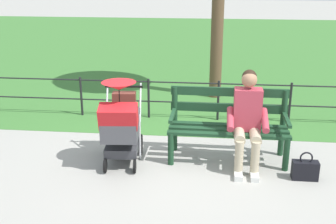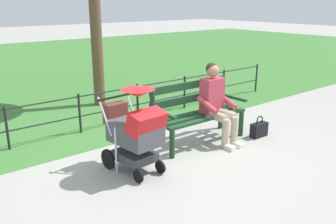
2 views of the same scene
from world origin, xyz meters
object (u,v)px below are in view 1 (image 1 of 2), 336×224
at_px(park_bench, 228,122).
at_px(stroller, 121,122).
at_px(person_on_bench, 248,117).
at_px(handbag, 305,170).

distance_m(park_bench, stroller, 1.45).
distance_m(park_bench, person_on_bench, 0.36).
xyz_separation_m(park_bench, handbag, (-0.95, 0.55, -0.40)).
bearing_deg(person_on_bench, park_bench, -43.67).
xyz_separation_m(stroller, handbag, (-2.36, 0.21, -0.47)).
relative_size(park_bench, person_on_bench, 1.26).
bearing_deg(park_bench, stroller, 13.48).
height_order(park_bench, handbag, park_bench).
relative_size(park_bench, stroller, 1.40).
distance_m(park_bench, handbag, 1.17).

